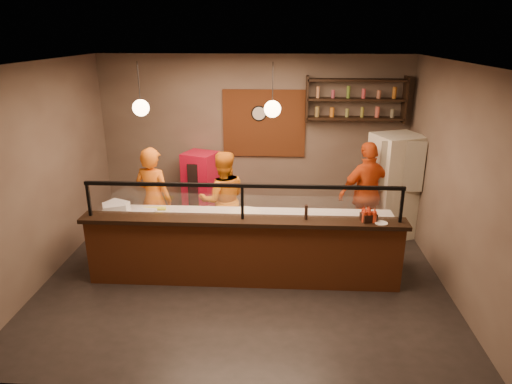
# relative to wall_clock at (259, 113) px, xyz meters

# --- Properties ---
(floor) EXTENTS (6.00, 6.00, 0.00)m
(floor) POSITION_rel_wall_clock_xyz_m (-0.10, -2.46, -2.10)
(floor) COLOR black
(floor) RESTS_ON ground
(ceiling) EXTENTS (6.00, 6.00, 0.00)m
(ceiling) POSITION_rel_wall_clock_xyz_m (-0.10, -2.46, 1.10)
(ceiling) COLOR #3D322F
(ceiling) RESTS_ON wall_back
(wall_back) EXTENTS (6.00, 0.00, 6.00)m
(wall_back) POSITION_rel_wall_clock_xyz_m (-0.10, 0.04, -0.50)
(wall_back) COLOR #6E5F50
(wall_back) RESTS_ON floor
(wall_left) EXTENTS (0.00, 5.00, 5.00)m
(wall_left) POSITION_rel_wall_clock_xyz_m (-3.10, -2.46, -0.50)
(wall_left) COLOR #6E5F50
(wall_left) RESTS_ON floor
(wall_right) EXTENTS (0.00, 5.00, 5.00)m
(wall_right) POSITION_rel_wall_clock_xyz_m (2.90, -2.46, -0.50)
(wall_right) COLOR #6E5F50
(wall_right) RESTS_ON floor
(wall_front) EXTENTS (6.00, 0.00, 6.00)m
(wall_front) POSITION_rel_wall_clock_xyz_m (-0.10, -4.96, -0.50)
(wall_front) COLOR #6E5F50
(wall_front) RESTS_ON floor
(brick_patch) EXTENTS (1.60, 0.04, 1.30)m
(brick_patch) POSITION_rel_wall_clock_xyz_m (0.10, 0.01, -0.20)
(brick_patch) COLOR brown
(brick_patch) RESTS_ON wall_back
(service_counter) EXTENTS (4.60, 0.25, 1.00)m
(service_counter) POSITION_rel_wall_clock_xyz_m (-0.10, -2.76, -1.60)
(service_counter) COLOR brown
(service_counter) RESTS_ON floor
(counter_ledge) EXTENTS (4.70, 0.37, 0.06)m
(counter_ledge) POSITION_rel_wall_clock_xyz_m (-0.10, -2.76, -1.07)
(counter_ledge) COLOR black
(counter_ledge) RESTS_ON service_counter
(worktop_cabinet) EXTENTS (4.60, 0.75, 0.85)m
(worktop_cabinet) POSITION_rel_wall_clock_xyz_m (-0.10, -2.26, -1.68)
(worktop_cabinet) COLOR gray
(worktop_cabinet) RESTS_ON floor
(worktop) EXTENTS (4.60, 0.75, 0.05)m
(worktop) POSITION_rel_wall_clock_xyz_m (-0.10, -2.26, -1.23)
(worktop) COLOR silver
(worktop) RESTS_ON worktop_cabinet
(sneeze_guard) EXTENTS (4.50, 0.05, 0.52)m
(sneeze_guard) POSITION_rel_wall_clock_xyz_m (-0.10, -2.76, -0.73)
(sneeze_guard) COLOR white
(sneeze_guard) RESTS_ON counter_ledge
(wall_shelving) EXTENTS (1.84, 0.28, 0.85)m
(wall_shelving) POSITION_rel_wall_clock_xyz_m (1.80, -0.14, 0.30)
(wall_shelving) COLOR black
(wall_shelving) RESTS_ON wall_back
(wall_clock) EXTENTS (0.30, 0.04, 0.30)m
(wall_clock) POSITION_rel_wall_clock_xyz_m (0.00, 0.00, 0.00)
(wall_clock) COLOR black
(wall_clock) RESTS_ON wall_back
(pendant_left) EXTENTS (0.24, 0.24, 0.77)m
(pendant_left) POSITION_rel_wall_clock_xyz_m (-1.60, -2.26, 0.45)
(pendant_left) COLOR black
(pendant_left) RESTS_ON ceiling
(pendant_right) EXTENTS (0.24, 0.24, 0.77)m
(pendant_right) POSITION_rel_wall_clock_xyz_m (0.30, -2.26, 0.45)
(pendant_right) COLOR black
(pendant_right) RESTS_ON ceiling
(cook_left) EXTENTS (0.77, 0.62, 1.82)m
(cook_left) POSITION_rel_wall_clock_xyz_m (-1.70, -1.66, -1.19)
(cook_left) COLOR orange
(cook_left) RESTS_ON floor
(cook_mid) EXTENTS (0.97, 0.83, 1.71)m
(cook_mid) POSITION_rel_wall_clock_xyz_m (-0.55, -1.47, -1.24)
(cook_mid) COLOR orange
(cook_mid) RESTS_ON floor
(cook_right) EXTENTS (1.17, 0.79, 1.84)m
(cook_right) POSITION_rel_wall_clock_xyz_m (1.95, -1.19, -1.18)
(cook_right) COLOR #D04713
(cook_right) RESTS_ON floor
(fridge) EXTENTS (0.99, 0.96, 1.89)m
(fridge) POSITION_rel_wall_clock_xyz_m (2.50, -0.81, -1.16)
(fridge) COLOR beige
(fridge) RESTS_ON floor
(red_cooler) EXTENTS (0.75, 0.72, 1.38)m
(red_cooler) POSITION_rel_wall_clock_xyz_m (-1.13, -0.31, -1.41)
(red_cooler) COLOR red
(red_cooler) RESTS_ON floor
(pizza_dough) EXTENTS (0.59, 0.59, 0.01)m
(pizza_dough) POSITION_rel_wall_clock_xyz_m (-0.11, -2.13, -1.19)
(pizza_dough) COLOR #EAE5C7
(pizza_dough) RESTS_ON worktop
(prep_tub_a) EXTENTS (0.42, 0.38, 0.17)m
(prep_tub_a) POSITION_rel_wall_clock_xyz_m (-2.14, -2.31, -1.12)
(prep_tub_a) COLOR silver
(prep_tub_a) RESTS_ON worktop
(prep_tub_b) EXTENTS (0.40, 0.37, 0.16)m
(prep_tub_b) POSITION_rel_wall_clock_xyz_m (-2.14, -2.20, -1.12)
(prep_tub_b) COLOR silver
(prep_tub_b) RESTS_ON worktop
(prep_tub_c) EXTENTS (0.33, 0.27, 0.16)m
(prep_tub_c) POSITION_rel_wall_clock_xyz_m (-1.60, -2.53, -1.12)
(prep_tub_c) COLOR white
(prep_tub_c) RESTS_ON worktop
(rolling_pin) EXTENTS (0.35, 0.09, 0.06)m
(rolling_pin) POSITION_rel_wall_clock_xyz_m (-1.56, -2.11, -1.17)
(rolling_pin) COLOR yellow
(rolling_pin) RESTS_ON worktop
(condiment_caddy) EXTENTS (0.24, 0.21, 0.11)m
(condiment_caddy) POSITION_rel_wall_clock_xyz_m (1.69, -2.74, -0.98)
(condiment_caddy) COLOR black
(condiment_caddy) RESTS_ON counter_ledge
(pepper_mill) EXTENTS (0.05, 0.05, 0.21)m
(pepper_mill) POSITION_rel_wall_clock_xyz_m (0.81, -2.73, -0.94)
(pepper_mill) COLOR black
(pepper_mill) RESTS_ON counter_ledge
(small_plate) EXTENTS (0.24, 0.24, 0.01)m
(small_plate) POSITION_rel_wall_clock_xyz_m (1.85, -2.82, -1.03)
(small_plate) COLOR white
(small_plate) RESTS_ON counter_ledge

